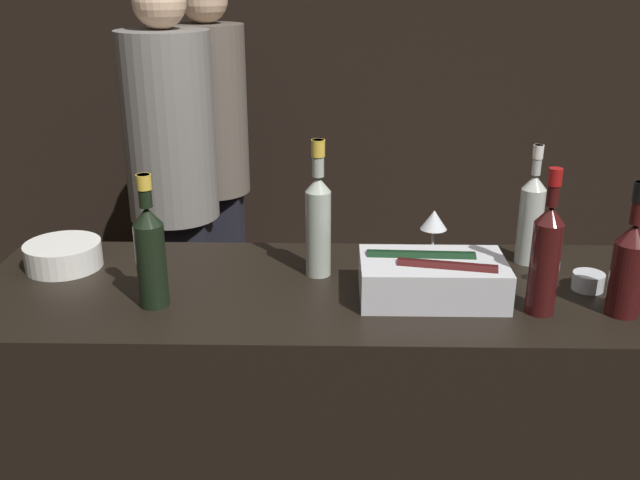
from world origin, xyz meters
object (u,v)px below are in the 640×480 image
at_px(wine_glass, 434,222).
at_px(rose_wine_bottle, 318,219).
at_px(ice_bin_with_bottles, 432,277).
at_px(person_in_hoodie, 213,154).
at_px(white_wine_bottle, 531,216).
at_px(red_wine_bottle_black_foil, 629,263).
at_px(champagne_bottle, 150,252).
at_px(bowl_white, 63,254).
at_px(candle_votive, 588,281).
at_px(person_blond_tee, 173,177).
at_px(red_wine_bottle_tall, 546,255).

height_order(wine_glass, rose_wine_bottle, rose_wine_bottle).
xyz_separation_m(ice_bin_with_bottles, person_in_hoodie, (-0.82, 1.60, -0.09)).
bearing_deg(person_in_hoodie, white_wine_bottle, 172.19).
xyz_separation_m(wine_glass, red_wine_bottle_black_foil, (0.41, -0.38, 0.03)).
xyz_separation_m(ice_bin_with_bottles, champagne_bottle, (-0.70, -0.06, 0.09)).
bearing_deg(bowl_white, candle_votive, -4.81).
bearing_deg(person_blond_tee, champagne_bottle, 152.40).
relative_size(wine_glass, red_wine_bottle_tall, 0.37).
height_order(bowl_white, red_wine_bottle_tall, red_wine_bottle_tall).
bearing_deg(candle_votive, person_in_hoodie, 128.78).
height_order(ice_bin_with_bottles, candle_votive, ice_bin_with_bottles).
xyz_separation_m(red_wine_bottle_tall, red_wine_bottle_black_foil, (0.20, -0.00, -0.02)).
distance_m(candle_votive, champagne_bottle, 1.13).
height_order(person_in_hoodie, person_blond_tee, person_blond_tee).
relative_size(wine_glass, candle_votive, 1.65).
relative_size(red_wine_bottle_tall, rose_wine_bottle, 0.97).
height_order(red_wine_bottle_tall, rose_wine_bottle, rose_wine_bottle).
distance_m(rose_wine_bottle, person_in_hoodie, 1.56).
height_order(champagne_bottle, person_blond_tee, person_blond_tee).
bearing_deg(rose_wine_bottle, red_wine_bottle_tall, -21.79).
bearing_deg(wine_glass, candle_votive, -32.19).
bearing_deg(person_in_hoodie, bowl_white, 125.13).
height_order(rose_wine_bottle, champagne_bottle, rose_wine_bottle).
distance_m(ice_bin_with_bottles, champagne_bottle, 0.71).
xyz_separation_m(champagne_bottle, person_blond_tee, (-0.23, 1.28, -0.18)).
bearing_deg(rose_wine_bottle, bowl_white, 177.19).
height_order(wine_glass, person_blond_tee, person_blond_tee).
relative_size(candle_votive, person_in_hoodie, 0.05).
bearing_deg(bowl_white, rose_wine_bottle, -2.81).
xyz_separation_m(white_wine_bottle, rose_wine_bottle, (-0.59, -0.10, 0.02)).
distance_m(white_wine_bottle, red_wine_bottle_tall, 0.32).
bearing_deg(ice_bin_with_bottles, person_in_hoodie, 117.21).
distance_m(red_wine_bottle_tall, rose_wine_bottle, 0.59).
height_order(ice_bin_with_bottles, champagne_bottle, champagne_bottle).
bearing_deg(champagne_bottle, red_wine_bottle_black_foil, -1.25).
relative_size(candle_votive, red_wine_bottle_black_foil, 0.25).
xyz_separation_m(bowl_white, candle_votive, (1.42, -0.12, -0.02)).
bearing_deg(wine_glass, ice_bin_with_bottles, -97.59).
relative_size(bowl_white, red_wine_bottle_tall, 0.58).
height_order(bowl_white, champagne_bottle, champagne_bottle).
relative_size(white_wine_bottle, red_wine_bottle_black_foil, 1.03).
distance_m(candle_votive, red_wine_bottle_black_foil, 0.18).
height_order(bowl_white, rose_wine_bottle, rose_wine_bottle).
distance_m(red_wine_bottle_tall, champagne_bottle, 0.95).
height_order(white_wine_bottle, person_in_hoodie, person_in_hoodie).
bearing_deg(red_wine_bottle_black_foil, red_wine_bottle_tall, 178.76).
distance_m(rose_wine_bottle, person_blond_tee, 1.27).
relative_size(candle_votive, white_wine_bottle, 0.24).
distance_m(white_wine_bottle, red_wine_bottle_black_foil, 0.35).
height_order(red_wine_bottle_black_foil, rose_wine_bottle, rose_wine_bottle).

